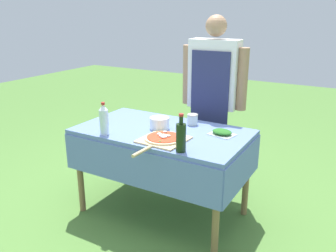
% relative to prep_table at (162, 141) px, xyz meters
% --- Properties ---
extents(ground_plane, '(12.00, 12.00, 0.00)m').
position_rel_prep_table_xyz_m(ground_plane, '(0.00, 0.00, -0.63)').
color(ground_plane, '#517F38').
extents(prep_table, '(1.32, 0.76, 0.72)m').
position_rel_prep_table_xyz_m(prep_table, '(0.00, 0.00, 0.00)').
color(prep_table, '#607AB7').
rests_on(prep_table, ground).
extents(person_cook, '(0.59, 0.21, 1.57)m').
position_rel_prep_table_xyz_m(person_cook, '(0.16, 0.61, 0.30)').
color(person_cook, '#4C4C51').
rests_on(person_cook, ground).
extents(pizza_on_peel, '(0.32, 0.52, 0.05)m').
position_rel_prep_table_xyz_m(pizza_on_peel, '(0.13, -0.21, 0.11)').
color(pizza_on_peel, '#D1B27F').
rests_on(pizza_on_peel, prep_table).
extents(oil_bottle, '(0.07, 0.07, 0.26)m').
position_rel_prep_table_xyz_m(oil_bottle, '(0.33, -0.31, 0.20)').
color(oil_bottle, black).
rests_on(oil_bottle, prep_table).
extents(water_bottle, '(0.07, 0.07, 0.25)m').
position_rel_prep_table_xyz_m(water_bottle, '(-0.32, -0.30, 0.21)').
color(water_bottle, silver).
rests_on(water_bottle, prep_table).
extents(herb_container, '(0.20, 0.17, 0.04)m').
position_rel_prep_table_xyz_m(herb_container, '(0.44, 0.12, 0.11)').
color(herb_container, silver).
rests_on(herb_container, prep_table).
extents(mixing_tub, '(0.15, 0.15, 0.09)m').
position_rel_prep_table_xyz_m(mixing_tub, '(-0.03, 0.02, 0.14)').
color(mixing_tub, silver).
rests_on(mixing_tub, prep_table).
extents(sauce_jar, '(0.09, 0.09, 0.09)m').
position_rel_prep_table_xyz_m(sauce_jar, '(0.14, 0.24, 0.13)').
color(sauce_jar, silver).
rests_on(sauce_jar, prep_table).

